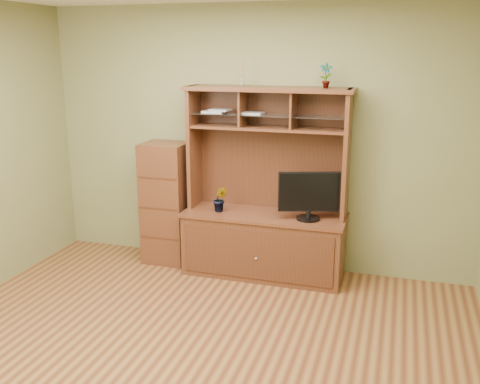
% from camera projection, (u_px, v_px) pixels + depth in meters
% --- Properties ---
extents(room, '(4.54, 4.04, 2.74)m').
position_uv_depth(room, '(178.00, 185.00, 3.67)').
color(room, '#532C17').
rests_on(room, ground).
extents(media_hutch, '(1.66, 0.61, 1.90)m').
position_uv_depth(media_hutch, '(265.00, 225.00, 5.43)').
color(media_hutch, '#3E1F11').
rests_on(media_hutch, room).
extents(monitor, '(0.58, 0.23, 0.47)m').
position_uv_depth(monitor, '(309.00, 195.00, 5.13)').
color(monitor, black).
rests_on(monitor, media_hutch).
extents(orchid_plant, '(0.16, 0.14, 0.27)m').
position_uv_depth(orchid_plant, '(220.00, 199.00, 5.41)').
color(orchid_plant, '#2F5D20').
rests_on(orchid_plant, media_hutch).
extents(top_plant, '(0.13, 0.10, 0.23)m').
position_uv_depth(top_plant, '(326.00, 75.00, 4.96)').
color(top_plant, '#3A6423').
rests_on(top_plant, media_hutch).
extents(reed_diffuser, '(0.05, 0.05, 0.26)m').
position_uv_depth(reed_diffuser, '(242.00, 76.00, 5.19)').
color(reed_diffuser, silver).
rests_on(reed_diffuser, media_hutch).
extents(magazines, '(0.63, 0.18, 0.04)m').
position_uv_depth(magazines, '(229.00, 112.00, 5.32)').
color(magazines, '#A7A7AC').
rests_on(magazines, media_hutch).
extents(side_cabinet, '(0.46, 0.42, 1.30)m').
position_uv_depth(side_cabinet, '(167.00, 203.00, 5.75)').
color(side_cabinet, '#3E1F11').
rests_on(side_cabinet, room).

